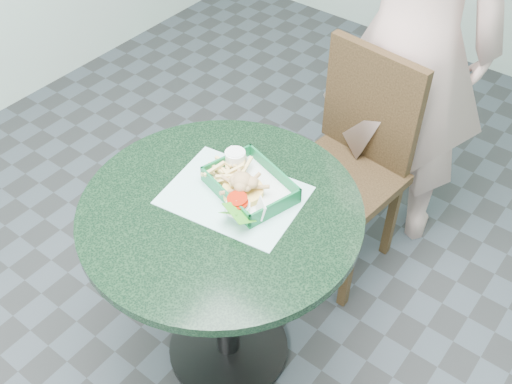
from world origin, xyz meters
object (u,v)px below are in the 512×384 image
Objects in this scene: cafe_table at (223,249)px; crab_sandwich at (245,191)px; sauce_ramekin at (226,164)px; food_basket at (250,192)px; dining_chair at (353,153)px.

crab_sandwich reaches higher than cafe_table.
crab_sandwich is 1.92× the size of sauce_ramekin.
food_basket is at bearing 104.16° from crab_sandwich.
cafe_table is 3.30× the size of food_basket.
food_basket is (-0.03, -0.60, 0.23)m from dining_chair.
sauce_ramekin is (-0.08, 0.13, 0.22)m from cafe_table.
cafe_table is 0.91× the size of dining_chair.
sauce_ramekin is at bearing 167.99° from food_basket.
food_basket is at bearing -86.34° from dining_chair.
dining_chair is at bearing 87.53° from food_basket.
food_basket is at bearing -12.01° from sauce_ramekin.
food_basket is 0.12m from sauce_ramekin.
sauce_ramekin is at bearing 154.80° from crab_sandwich.
cafe_table is 0.27m from sauce_ramekin.
dining_chair reaches higher than crab_sandwich.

